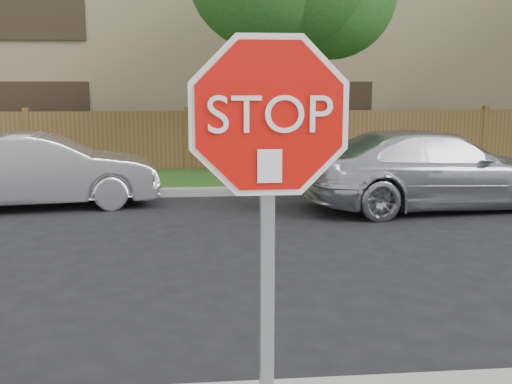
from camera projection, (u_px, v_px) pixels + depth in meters
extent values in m
cube|color=gray|center=(186.00, 192.00, 12.41)|extent=(70.00, 0.30, 0.15)
cube|color=#1E4714|center=(187.00, 180.00, 14.03)|extent=(70.00, 3.00, 0.12)
cube|color=brown|center=(187.00, 142.00, 15.46)|extent=(70.00, 0.12, 1.60)
cube|color=#9E8862|center=(188.00, 63.00, 20.55)|extent=(34.00, 8.00, 6.00)
cylinder|color=#382B21|center=(294.00, 98.00, 13.83)|extent=(0.44, 0.44, 3.92)
cube|color=gray|center=(267.00, 304.00, 2.87)|extent=(0.06, 0.06, 2.30)
cylinder|color=white|center=(269.00, 116.00, 2.64)|extent=(1.01, 0.02, 1.01)
cylinder|color=#C10C07|center=(270.00, 116.00, 2.63)|extent=(0.93, 0.02, 0.93)
cube|color=white|center=(270.00, 166.00, 2.66)|extent=(0.11, 0.00, 0.15)
imported|color=#B7B6BB|center=(43.00, 170.00, 11.17)|extent=(4.39, 2.06, 1.39)
imported|color=#A9AAB0|center=(433.00, 170.00, 11.08)|extent=(5.16, 2.55, 1.44)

